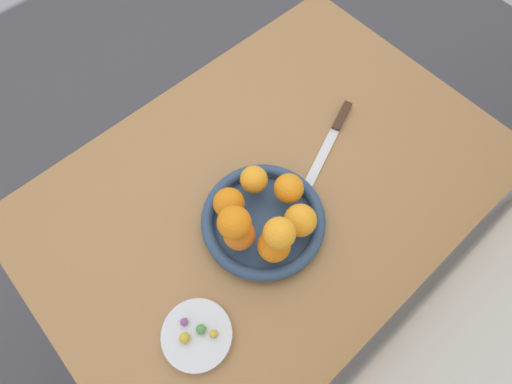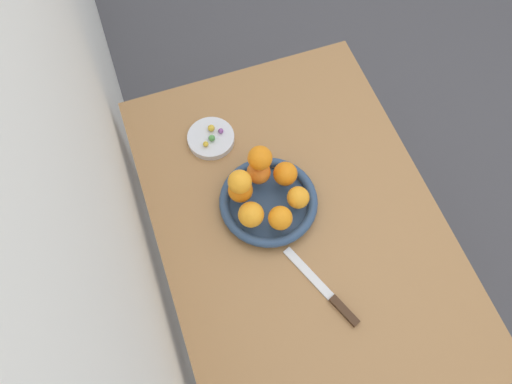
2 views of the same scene
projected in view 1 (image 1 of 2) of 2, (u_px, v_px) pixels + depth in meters
ground_plane at (264, 267)px, 1.59m from camera, size 6.00×6.00×0.00m
dining_table at (268, 200)px, 1.00m from camera, size 1.10×0.76×0.74m
fruit_bowl at (263, 221)px, 0.86m from camera, size 0.27×0.27×0.04m
candy_dish at (197, 335)px, 0.77m from camera, size 0.14×0.14×0.02m
orange_0 at (274, 246)px, 0.79m from camera, size 0.07×0.07×0.07m
orange_1 at (300, 220)px, 0.81m from camera, size 0.07×0.07×0.07m
orange_2 at (288, 189)px, 0.84m from camera, size 0.06×0.06×0.06m
orange_3 at (254, 179)px, 0.85m from camera, size 0.06×0.06×0.06m
orange_4 at (229, 203)px, 0.82m from camera, size 0.07×0.07×0.07m
orange_5 at (239, 234)px, 0.80m from camera, size 0.07×0.07×0.07m
orange_6 at (234, 223)px, 0.74m from camera, size 0.07×0.07×0.07m
orange_7 at (279, 233)px, 0.73m from camera, size 0.06×0.06×0.06m
candy_ball_0 at (184, 322)px, 0.77m from camera, size 0.02×0.02×0.02m
candy_ball_1 at (201, 329)px, 0.76m from camera, size 0.02×0.02×0.02m
candy_ball_2 at (214, 334)px, 0.76m from camera, size 0.02×0.02×0.02m
candy_ball_3 at (184, 338)px, 0.75m from camera, size 0.02×0.02×0.02m
knife at (332, 135)px, 0.98m from camera, size 0.25×0.12×0.01m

